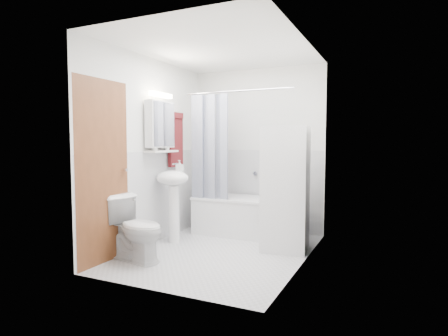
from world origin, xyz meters
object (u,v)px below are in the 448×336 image
at_px(sink, 173,189).
at_px(washer_dryer, 286,188).
at_px(toilet, 136,229).
at_px(bathtub, 244,214).

distance_m(sink, washer_dryer, 1.46).
relative_size(washer_dryer, toilet, 2.08).
relative_size(sink, washer_dryer, 0.69).
bearing_deg(toilet, washer_dryer, -40.51).
bearing_deg(washer_dryer, bathtub, 141.05).
bearing_deg(bathtub, sink, -132.04).
bearing_deg(toilet, sink, 13.12).
bearing_deg(washer_dryer, sink, -174.53).
height_order(bathtub, washer_dryer, washer_dryer).
xyz_separation_m(sink, washer_dryer, (1.43, 0.30, 0.05)).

